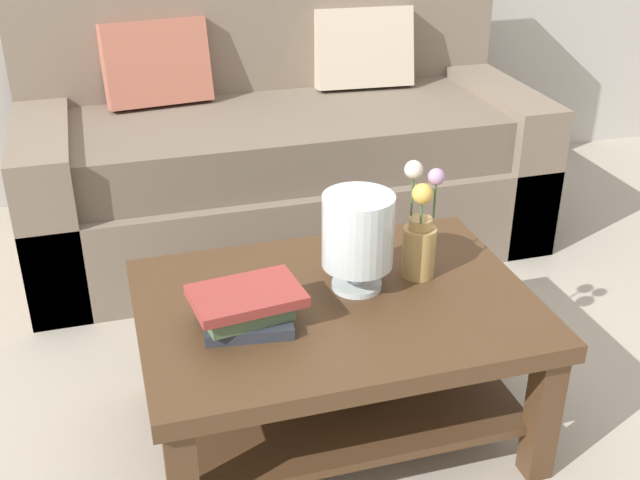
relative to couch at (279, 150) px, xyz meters
name	(u,v)px	position (x,y,z in m)	size (l,w,h in m)	color
ground_plane	(328,373)	(-0.10, -1.01, -0.36)	(10.00, 10.00, 0.00)	#ADA393
couch	(279,150)	(0.00, 0.00, 0.00)	(1.99, 0.90, 1.06)	#7A6B5B
coffee_table	(335,338)	(-0.15, -1.26, -0.06)	(1.03, 0.74, 0.43)	#4C331E
book_stack_main	(246,307)	(-0.40, -1.31, 0.12)	(0.29, 0.21, 0.10)	#2D333D
glass_hurricane_vase	(358,233)	(-0.08, -1.22, 0.23)	(0.19, 0.19, 0.27)	silver
flower_pitcher	(420,234)	(0.10, -1.20, 0.19)	(0.10, 0.11, 0.33)	tan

